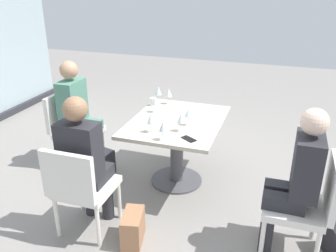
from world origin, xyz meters
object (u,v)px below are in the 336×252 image
(dining_table_main, at_px, (177,137))
(person_far_left, at_px, (85,158))
(handbag_0, at_px, (133,228))
(wine_glass_1, at_px, (181,118))
(handbag_1, at_px, (101,165))
(wine_glass_0, at_px, (169,93))
(wine_glass_2, at_px, (163,127))
(coffee_cup, at_px, (153,102))
(cell_phone_on_table, at_px, (189,139))
(wine_glass_3, at_px, (188,113))
(wine_glass_6, at_px, (155,101))
(chair_far_left, at_px, (80,185))
(chair_near_window, at_px, (71,125))
(wine_glass_4, at_px, (151,119))
(person_near_window, at_px, (78,110))
(wine_glass_5, at_px, (158,91))
(person_front_left, at_px, (297,176))
(chair_front_left, at_px, (308,201))

(dining_table_main, xyz_separation_m, person_far_left, (-0.98, 0.51, 0.16))
(handbag_0, bearing_deg, wine_glass_1, -25.12)
(person_far_left, relative_size, handbag_1, 4.20)
(wine_glass_0, height_order, wine_glass_2, same)
(coffee_cup, distance_m, cell_phone_on_table, 0.98)
(wine_glass_3, xyz_separation_m, wine_glass_6, (0.23, 0.43, 0.00))
(chair_far_left, bearing_deg, wine_glass_3, -32.96)
(dining_table_main, relative_size, chair_near_window, 1.34)
(dining_table_main, distance_m, wine_glass_1, 0.43)
(wine_glass_4, bearing_deg, wine_glass_3, -45.44)
(person_near_window, bearing_deg, wine_glass_3, -93.69)
(chair_near_window, xyz_separation_m, wine_glass_5, (0.48, -0.91, 0.37))
(chair_near_window, height_order, wine_glass_2, wine_glass_2)
(wine_glass_6, relative_size, handbag_0, 0.62)
(chair_far_left, distance_m, chair_near_window, 1.34)
(wine_glass_2, height_order, cell_phone_on_table, wine_glass_2)
(person_near_window, bearing_deg, cell_phone_on_table, -106.16)
(chair_near_window, xyz_separation_m, wine_glass_4, (-0.37, -1.14, 0.37))
(dining_table_main, xyz_separation_m, chair_near_window, (0.00, 1.29, -0.04))
(wine_glass_6, bearing_deg, coffee_cup, 27.64)
(person_front_left, height_order, wine_glass_1, person_front_left)
(dining_table_main, relative_size, chair_front_left, 1.34)
(wine_glass_4, bearing_deg, cell_phone_on_table, -96.13)
(dining_table_main, bearing_deg, cell_phone_on_table, -149.95)
(wine_glass_5, relative_size, handbag_0, 0.62)
(person_front_left, bearing_deg, handbag_1, 74.45)
(person_far_left, xyz_separation_m, wine_glass_0, (1.43, -0.27, 0.16))
(wine_glass_2, relative_size, wine_glass_4, 1.00)
(wine_glass_6, height_order, handbag_0, wine_glass_6)
(person_near_window, distance_m, handbag_0, 1.64)
(wine_glass_3, relative_size, handbag_1, 0.62)
(wine_glass_4, xyz_separation_m, cell_phone_on_table, (-0.04, -0.39, -0.13))
(wine_glass_6, bearing_deg, wine_glass_5, 14.36)
(person_front_left, xyz_separation_m, wine_glass_3, (0.64, 1.04, 0.16))
(chair_far_left, xyz_separation_m, chair_near_window, (1.09, 0.78, 0.00))
(chair_near_window, distance_m, wine_glass_1, 1.48)
(wine_glass_2, bearing_deg, handbag_1, 68.83)
(chair_far_left, xyz_separation_m, wine_glass_2, (0.59, -0.53, 0.37))
(wine_glass_1, bearing_deg, wine_glass_2, 157.84)
(chair_far_left, height_order, handbag_1, chair_far_left)
(person_near_window, distance_m, wine_glass_0, 1.06)
(chair_front_left, xyz_separation_m, wine_glass_0, (1.18, 1.53, 0.37))
(wine_glass_5, bearing_deg, wine_glass_6, -165.64)
(person_front_left, bearing_deg, wine_glass_2, 78.81)
(cell_phone_on_table, relative_size, handbag_1, 0.48)
(wine_glass_2, distance_m, cell_phone_on_table, 0.27)
(chair_far_left, xyz_separation_m, wine_glass_3, (1.01, -0.65, 0.37))
(person_front_left, bearing_deg, chair_near_window, 73.60)
(handbag_0, xyz_separation_m, handbag_1, (0.89, 0.78, 0.00))
(wine_glass_6, xyz_separation_m, coffee_cup, (0.20, 0.10, -0.09))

